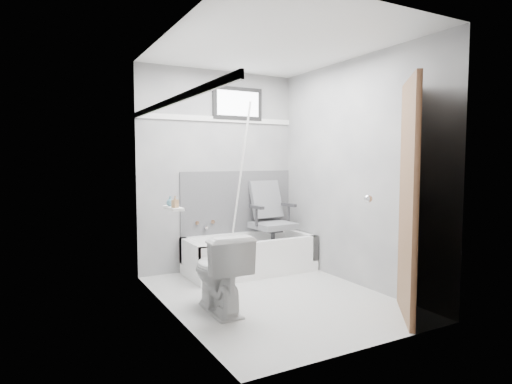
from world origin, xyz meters
TOP-DOWN VIEW (x-y plane):
  - floor at (0.00, 0.00)m, footprint 2.60×2.60m
  - ceiling at (0.00, 0.00)m, footprint 2.60×2.60m
  - wall_back at (0.00, 1.30)m, footprint 2.00×0.02m
  - wall_front at (0.00, -1.30)m, footprint 2.00×0.02m
  - wall_left at (-1.00, 0.00)m, footprint 0.02×2.60m
  - wall_right at (1.00, 0.00)m, footprint 0.02×2.60m
  - bathtub at (0.23, 0.93)m, footprint 1.50×0.70m
  - office_chair at (0.58, 0.98)m, footprint 0.59×0.59m
  - toilet at (-0.62, -0.11)m, footprint 0.41×0.72m
  - door at (0.98, -1.28)m, footprint 0.78×0.78m
  - window at (0.25, 1.29)m, footprint 0.66×0.04m
  - backerboard at (0.25, 1.29)m, footprint 1.50×0.02m
  - trim_back at (0.00, 1.29)m, footprint 2.00×0.02m
  - trim_left at (-0.99, 0.00)m, footprint 0.02×2.60m
  - pole at (0.16, 1.06)m, footprint 0.02×0.59m
  - shelf at (-0.93, 0.19)m, footprint 0.10×0.32m
  - soap_bottle_a at (-0.94, 0.11)m, footprint 0.06×0.06m
  - soap_bottle_b at (-0.94, 0.25)m, footprint 0.10×0.10m
  - faucet at (-0.20, 1.27)m, footprint 0.26×0.10m

SIDE VIEW (x-z plane):
  - floor at x=0.00m, z-range 0.00..0.00m
  - bathtub at x=0.23m, z-range 0.00..0.42m
  - toilet at x=-0.62m, z-range 0.00..0.69m
  - faucet at x=-0.20m, z-range 0.47..0.63m
  - office_chair at x=0.58m, z-range 0.12..1.07m
  - backerboard at x=0.25m, z-range 0.41..1.19m
  - shelf at x=-0.93m, z-range 0.89..0.91m
  - soap_bottle_b at x=-0.94m, z-range 0.91..1.00m
  - soap_bottle_a at x=-0.94m, z-range 0.91..1.02m
  - door at x=0.98m, z-range 0.00..2.00m
  - pole at x=0.16m, z-range 0.11..1.99m
  - wall_back at x=0.00m, z-range 0.00..2.40m
  - wall_front at x=0.00m, z-range 0.00..2.40m
  - wall_left at x=-1.00m, z-range 0.00..2.40m
  - wall_right at x=1.00m, z-range 0.00..2.40m
  - trim_back at x=0.00m, z-range 1.79..1.85m
  - trim_left at x=-0.99m, z-range 1.79..1.85m
  - window at x=0.25m, z-range 1.82..2.22m
  - ceiling at x=0.00m, z-range 2.40..2.40m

